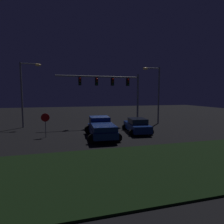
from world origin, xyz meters
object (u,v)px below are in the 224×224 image
at_px(street_lamp_left, 26,87).
at_px(traffic_signal_gantry, 113,86).
at_px(pickup_truck, 101,127).
at_px(stop_sign, 45,121).
at_px(street_lamp_right, 155,88).
at_px(car_sedan, 137,126).

bearing_deg(street_lamp_left, traffic_signal_gantry, -8.10).
height_order(pickup_truck, stop_sign, stop_sign).
relative_size(street_lamp_left, stop_sign, 3.44).
relative_size(street_lamp_right, stop_sign, 3.37).
bearing_deg(street_lamp_right, street_lamp_left, 174.89).
relative_size(car_sedan, traffic_signal_gantry, 0.44).
xyz_separation_m(pickup_truck, street_lamp_right, (8.52, 5.76, 3.77)).
xyz_separation_m(pickup_truck, car_sedan, (4.00, 1.06, -0.26)).
relative_size(pickup_truck, street_lamp_right, 0.73).
bearing_deg(pickup_truck, street_lamp_right, -53.27).
distance_m(pickup_truck, stop_sign, 5.13).
height_order(street_lamp_left, street_lamp_right, street_lamp_left).
bearing_deg(stop_sign, street_lamp_left, 113.80).
bearing_deg(pickup_truck, traffic_signal_gantry, -22.12).
height_order(traffic_signal_gantry, street_lamp_left, street_lamp_left).
xyz_separation_m(pickup_truck, traffic_signal_gantry, (2.65, 5.74, 4.03)).
distance_m(pickup_truck, car_sedan, 4.15).
xyz_separation_m(street_lamp_left, street_lamp_right, (16.09, -1.44, -0.08)).
distance_m(traffic_signal_gantry, stop_sign, 9.49).
height_order(traffic_signal_gantry, stop_sign, traffic_signal_gantry).
bearing_deg(car_sedan, traffic_signal_gantry, 21.36).
relative_size(traffic_signal_gantry, street_lamp_left, 1.34).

